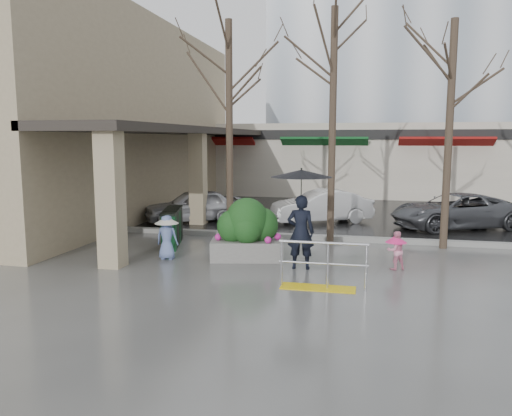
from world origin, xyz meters
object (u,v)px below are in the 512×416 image
at_px(tree_mideast, 452,79).
at_px(child_blue, 167,233).
at_px(tree_west, 229,77).
at_px(tree_midwest, 334,69).
at_px(planter, 248,230).
at_px(news_boxes, 172,227).
at_px(car_b, 321,206).
at_px(car_c, 455,211).
at_px(handrail, 321,271).
at_px(woman, 301,207).
at_px(car_a, 194,206).
at_px(child_pink, 396,248).

height_order(tree_mideast, child_blue, tree_mideast).
height_order(tree_west, tree_midwest, tree_midwest).
height_order(tree_midwest, child_blue, tree_midwest).
height_order(planter, news_boxes, planter).
bearing_deg(news_boxes, tree_west, 27.92).
xyz_separation_m(car_b, car_c, (4.78, -0.22, 0.00)).
height_order(handrail, woman, woman).
relative_size(tree_midwest, woman, 2.81).
xyz_separation_m(tree_midwest, car_a, (-5.45, 2.83, -4.60)).
height_order(tree_midwest, car_a, tree_midwest).
xyz_separation_m(tree_mideast, child_pink, (-1.50, -2.82, -4.31)).
height_order(tree_midwest, car_c, tree_midwest).
relative_size(tree_west, planter, 3.33).
distance_m(tree_midwest, child_blue, 6.83).
relative_size(child_blue, planter, 0.58).
bearing_deg(news_boxes, tree_midwest, 1.15).
bearing_deg(child_pink, child_blue, -22.99).
height_order(handrail, tree_west, tree_west).
xyz_separation_m(handrail, news_boxes, (-4.80, 3.47, 0.17)).
xyz_separation_m(handrail, woman, (-0.65, 1.55, 1.16)).
height_order(news_boxes, car_a, car_a).
relative_size(handrail, tree_midwest, 0.27).
relative_size(handrail, child_pink, 2.00).
distance_m(tree_west, news_boxes, 4.94).
bearing_deg(child_pink, news_boxes, -38.29).
bearing_deg(car_b, child_pink, -5.28).
distance_m(child_pink, car_c, 6.76).
bearing_deg(child_pink, tree_west, -54.66).
xyz_separation_m(tree_west, planter, (1.21, -2.60, -4.30)).
relative_size(tree_west, tree_midwest, 0.97).
bearing_deg(child_blue, handrail, 156.57).
distance_m(woman, child_blue, 3.70).
bearing_deg(tree_mideast, woman, -139.43).
bearing_deg(handrail, tree_west, 124.99).
xyz_separation_m(tree_midwest, tree_mideast, (3.30, -0.00, -0.37)).
bearing_deg(child_blue, woman, 175.84).
distance_m(car_a, car_b, 4.91).
distance_m(tree_west, child_pink, 7.32).
bearing_deg(car_c, car_a, -108.81).
bearing_deg(tree_midwest, car_b, 99.49).
distance_m(child_blue, car_b, 7.62).
relative_size(woman, car_b, 0.65).
xyz_separation_m(tree_mideast, woman, (-3.79, -3.25, -3.32)).
xyz_separation_m(handrail, planter, (-2.15, 2.20, 0.41)).
relative_size(tree_midwest, tree_mideast, 1.08).
xyz_separation_m(tree_west, tree_midwest, (3.20, 0.00, 0.15)).
height_order(tree_west, tree_mideast, tree_west).
xyz_separation_m(tree_midwest, car_b, (-0.62, 3.73, -4.60)).
xyz_separation_m(tree_midwest, news_boxes, (-4.64, -1.33, -4.68)).
distance_m(woman, car_a, 7.90).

